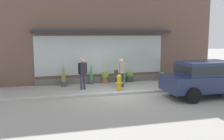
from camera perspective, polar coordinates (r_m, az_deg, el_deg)
The scene contains 13 objects.
ground_plane at distance 12.52m, azimuth 1.51°, elevation -5.22°, with size 60.00×60.00×0.00m, color #9E9B93.
curb_strip at distance 12.32m, azimuth 1.78°, elevation -5.15°, with size 14.00×0.24×0.12m, color #B2B2AD.
storefront at distance 15.26m, azimuth -1.91°, elevation 6.92°, with size 14.00×0.81×5.26m.
fire_hydrant at distance 13.20m, azimuth 1.62°, elevation -2.68°, with size 0.39×0.35×0.81m.
pedestrian_with_handbag at distance 13.82m, azimuth 2.02°, elevation -0.22°, with size 0.65×0.26×1.54m.
pedestrian_passerby at distance 13.31m, azimuth -6.50°, elevation -0.30°, with size 0.49×0.29×1.62m.
parked_car_navy at distance 12.47m, azimuth 20.21°, elevation -1.41°, with size 4.15×1.97×1.64m.
potted_plant_low_front at distance 14.33m, azimuth -10.64°, elevation -1.19°, with size 0.31×0.31×1.26m.
potted_plant_near_hydrant at distance 15.97m, azimuth 10.95°, elevation -1.27°, with size 0.40×0.40×0.58m.
potted_plant_corner_tall at distance 15.14m, azimuth -1.57°, elevation -1.60°, with size 0.47×0.47×0.64m.
potted_plant_window_right at distance 14.77m, azimuth -4.60°, elevation -0.88°, with size 0.26×0.26×1.21m.
potted_plant_trailing_edge at distance 15.58m, azimuth 3.88°, elevation -1.43°, with size 0.44×0.44×0.63m.
potted_plant_window_left at distance 14.91m, azimuth 1.97°, elevation -1.64°, with size 0.56×0.56×0.70m.
Camera 1 is at (-3.50, -11.67, 2.89)m, focal length 41.41 mm.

